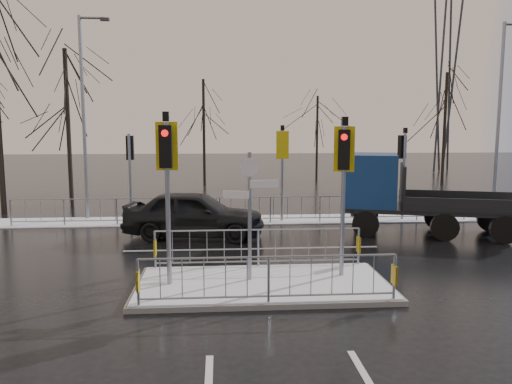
{
  "coord_description": "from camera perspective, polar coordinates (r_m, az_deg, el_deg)",
  "views": [
    {
      "loc": [
        -1.01,
        -11.45,
        3.81
      ],
      "look_at": [
        0.12,
        3.83,
        1.8
      ],
      "focal_mm": 35.0,
      "sensor_mm": 36.0,
      "label": 1
    }
  ],
  "objects": [
    {
      "name": "ground",
      "position": [
        12.11,
        0.78,
        -10.87
      ],
      "size": [
        120.0,
        120.0,
        0.0
      ],
      "primitive_type": "plane",
      "color": "black",
      "rests_on": "ground"
    },
    {
      "name": "lane_markings",
      "position": [
        11.8,
        0.93,
        -11.36
      ],
      "size": [
        8.0,
        11.38,
        0.01
      ],
      "color": "silver",
      "rests_on": "ground"
    },
    {
      "name": "tree_far_a",
      "position": [
        33.48,
        -6.0,
        9.18
      ],
      "size": [
        3.75,
        3.75,
        7.08
      ],
      "color": "black",
      "rests_on": "ground"
    },
    {
      "name": "traffic_island",
      "position": [
        12.01,
        0.72,
        -9.08
      ],
      "size": [
        6.0,
        3.04,
        4.15
      ],
      "color": "#60605B",
      "rests_on": "ground"
    },
    {
      "name": "tree_far_c",
      "position": [
        35.78,
        20.85,
        9.14
      ],
      "size": [
        4.0,
        4.0,
        7.55
      ],
      "color": "black",
      "rests_on": "ground"
    },
    {
      "name": "street_lamp_left",
      "position": [
        21.65,
        -18.96,
        8.88
      ],
      "size": [
        1.25,
        0.18,
        8.2
      ],
      "color": "gray",
      "rests_on": "ground"
    },
    {
      "name": "pylon_wires",
      "position": [
        45.72,
        19.67,
        16.15
      ],
      "size": [
        70.0,
        2.38,
        19.97
      ],
      "color": "#2D3033",
      "rests_on": "ground"
    },
    {
      "name": "snow_verge",
      "position": [
        20.43,
        -1.33,
        -3.22
      ],
      "size": [
        30.0,
        2.0,
        0.04
      ],
      "primitive_type": "cube",
      "color": "white",
      "rests_on": "ground"
    },
    {
      "name": "street_lamp_right",
      "position": [
        23.08,
        26.18,
        8.16
      ],
      "size": [
        1.25,
        0.18,
        8.0
      ],
      "color": "gray",
      "rests_on": "ground"
    },
    {
      "name": "car_far_lane",
      "position": [
        17.35,
        -7.06,
        -2.51
      ],
      "size": [
        5.06,
        2.71,
        1.64
      ],
      "primitive_type": "imported",
      "rotation": [
        0.0,
        0.0,
        1.4
      ],
      "color": "black",
      "rests_on": "ground"
    },
    {
      "name": "flatbed_truck",
      "position": [
        18.58,
        15.5,
        0.09
      ],
      "size": [
        6.51,
        3.91,
        2.84
      ],
      "color": "black",
      "rests_on": "ground"
    },
    {
      "name": "tree_far_b",
      "position": [
        36.14,
        7.02,
        8.01
      ],
      "size": [
        3.25,
        3.25,
        6.14
      ],
      "color": "black",
      "rests_on": "ground"
    },
    {
      "name": "far_kerb_fixtures",
      "position": [
        19.79,
        -0.41,
        -0.63
      ],
      "size": [
        18.0,
        0.65,
        3.83
      ],
      "color": "gray",
      "rests_on": "ground"
    },
    {
      "name": "tree_near_b",
      "position": [
        24.99,
        -20.81,
        10.06
      ],
      "size": [
        4.0,
        4.0,
        7.55
      ],
      "color": "black",
      "rests_on": "ground"
    }
  ]
}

